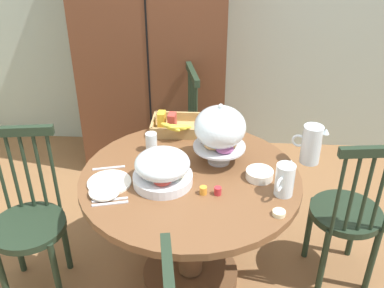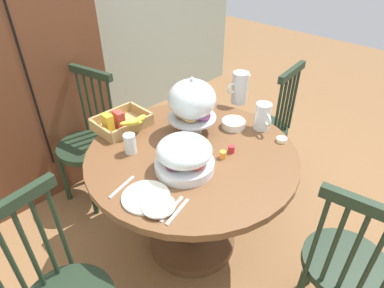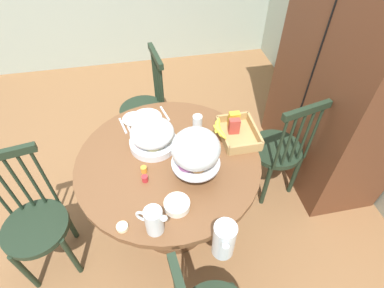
{
  "view_description": "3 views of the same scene",
  "coord_description": "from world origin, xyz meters",
  "px_view_note": "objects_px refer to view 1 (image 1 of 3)",
  "views": [
    {
      "loc": [
        0.24,
        -1.75,
        2.03
      ],
      "look_at": [
        0.11,
        0.29,
        0.84
      ],
      "focal_mm": 41.55,
      "sensor_mm": 36.0,
      "label": 1
    },
    {
      "loc": [
        -0.92,
        -0.86,
        1.79
      ],
      "look_at": [
        0.11,
        0.14,
        0.79
      ],
      "focal_mm": 30.76,
      "sensor_mm": 36.0,
      "label": 2
    },
    {
      "loc": [
        1.35,
        0.05,
        2.13
      ],
      "look_at": [
        0.11,
        0.29,
        0.84
      ],
      "focal_mm": 28.09,
      "sensor_mm": 36.0,
      "label": 3
    }
  ],
  "objects_px": {
    "windsor_chair_near_window": "(347,216)",
    "china_plate_small": "(104,191)",
    "dining_table": "(190,210)",
    "wooden_armoire": "(154,46)",
    "windsor_chair_by_cabinet": "(174,140)",
    "windsor_chair_facing_door": "(29,224)",
    "fruit_platter_covered": "(162,169)",
    "drinking_glass": "(151,142)",
    "pastry_stand_with_dome": "(220,130)",
    "china_plate_large": "(109,183)",
    "milk_pitcher": "(311,146)",
    "cereal_basket": "(175,126)",
    "orange_juice_pitcher": "(284,181)",
    "cereal_bowl": "(260,174)",
    "butter_dish": "(279,213)"
  },
  "relations": [
    {
      "from": "wooden_armoire",
      "to": "fruit_platter_covered",
      "type": "bearing_deg",
      "value": -80.57
    },
    {
      "from": "pastry_stand_with_dome",
      "to": "butter_dish",
      "type": "xyz_separation_m",
      "value": [
        0.28,
        -0.44,
        -0.19
      ]
    },
    {
      "from": "cereal_basket",
      "to": "china_plate_small",
      "type": "relative_size",
      "value": 2.11
    },
    {
      "from": "pastry_stand_with_dome",
      "to": "cereal_bowl",
      "type": "relative_size",
      "value": 2.46
    },
    {
      "from": "fruit_platter_covered",
      "to": "orange_juice_pitcher",
      "type": "xyz_separation_m",
      "value": [
        0.59,
        -0.05,
        -0.01
      ]
    },
    {
      "from": "windsor_chair_by_cabinet",
      "to": "cereal_bowl",
      "type": "height_order",
      "value": "windsor_chair_by_cabinet"
    },
    {
      "from": "china_plate_large",
      "to": "drinking_glass",
      "type": "bearing_deg",
      "value": 63.29
    },
    {
      "from": "wooden_armoire",
      "to": "pastry_stand_with_dome",
      "type": "height_order",
      "value": "wooden_armoire"
    },
    {
      "from": "drinking_glass",
      "to": "pastry_stand_with_dome",
      "type": "bearing_deg",
      "value": -13.39
    },
    {
      "from": "fruit_platter_covered",
      "to": "china_plate_small",
      "type": "height_order",
      "value": "fruit_platter_covered"
    },
    {
      "from": "pastry_stand_with_dome",
      "to": "china_plate_small",
      "type": "height_order",
      "value": "pastry_stand_with_dome"
    },
    {
      "from": "wooden_armoire",
      "to": "windsor_chair_near_window",
      "type": "relative_size",
      "value": 2.01
    },
    {
      "from": "orange_juice_pitcher",
      "to": "milk_pitcher",
      "type": "bearing_deg",
      "value": 60.44
    },
    {
      "from": "butter_dish",
      "to": "windsor_chair_near_window",
      "type": "bearing_deg",
      "value": 40.03
    },
    {
      "from": "dining_table",
      "to": "china_plate_small",
      "type": "height_order",
      "value": "china_plate_small"
    },
    {
      "from": "fruit_platter_covered",
      "to": "milk_pitcher",
      "type": "relative_size",
      "value": 1.4
    },
    {
      "from": "cereal_bowl",
      "to": "butter_dish",
      "type": "bearing_deg",
      "value": -76.7
    },
    {
      "from": "windsor_chair_near_window",
      "to": "china_plate_small",
      "type": "height_order",
      "value": "windsor_chair_near_window"
    },
    {
      "from": "fruit_platter_covered",
      "to": "milk_pitcher",
      "type": "xyz_separation_m",
      "value": [
        0.77,
        0.25,
        0.01
      ]
    },
    {
      "from": "pastry_stand_with_dome",
      "to": "cereal_bowl",
      "type": "bearing_deg",
      "value": -34.67
    },
    {
      "from": "milk_pitcher",
      "to": "cereal_basket",
      "type": "bearing_deg",
      "value": 159.16
    },
    {
      "from": "pastry_stand_with_dome",
      "to": "china_plate_large",
      "type": "xyz_separation_m",
      "value": [
        -0.55,
        -0.24,
        -0.19
      ]
    },
    {
      "from": "china_plate_large",
      "to": "butter_dish",
      "type": "height_order",
      "value": "butter_dish"
    },
    {
      "from": "windsor_chair_by_cabinet",
      "to": "cereal_basket",
      "type": "height_order",
      "value": "windsor_chair_by_cabinet"
    },
    {
      "from": "cereal_bowl",
      "to": "wooden_armoire",
      "type": "bearing_deg",
      "value": 118.09
    },
    {
      "from": "dining_table",
      "to": "pastry_stand_with_dome",
      "type": "xyz_separation_m",
      "value": [
        0.15,
        0.14,
        0.42
      ]
    },
    {
      "from": "china_plate_large",
      "to": "drinking_glass",
      "type": "relative_size",
      "value": 2.0
    },
    {
      "from": "dining_table",
      "to": "windsor_chair_by_cabinet",
      "type": "height_order",
      "value": "windsor_chair_by_cabinet"
    },
    {
      "from": "fruit_platter_covered",
      "to": "pastry_stand_with_dome",
      "type": "bearing_deg",
      "value": 38.22
    },
    {
      "from": "windsor_chair_by_cabinet",
      "to": "drinking_glass",
      "type": "xyz_separation_m",
      "value": [
        -0.06,
        -0.62,
        0.34
      ]
    },
    {
      "from": "fruit_platter_covered",
      "to": "orange_juice_pitcher",
      "type": "bearing_deg",
      "value": -5.27
    },
    {
      "from": "windsor_chair_by_cabinet",
      "to": "pastry_stand_with_dome",
      "type": "bearing_deg",
      "value": -65.77
    },
    {
      "from": "china_plate_large",
      "to": "pastry_stand_with_dome",
      "type": "bearing_deg",
      "value": 23.92
    },
    {
      "from": "orange_juice_pitcher",
      "to": "milk_pitcher",
      "type": "height_order",
      "value": "milk_pitcher"
    },
    {
      "from": "dining_table",
      "to": "orange_juice_pitcher",
      "type": "bearing_deg",
      "value": -15.83
    },
    {
      "from": "milk_pitcher",
      "to": "china_plate_large",
      "type": "height_order",
      "value": "milk_pitcher"
    },
    {
      "from": "dining_table",
      "to": "pastry_stand_with_dome",
      "type": "distance_m",
      "value": 0.47
    },
    {
      "from": "windsor_chair_near_window",
      "to": "drinking_glass",
      "type": "xyz_separation_m",
      "value": [
        -1.1,
        0.15,
        0.34
      ]
    },
    {
      "from": "wooden_armoire",
      "to": "windsor_chair_by_cabinet",
      "type": "height_order",
      "value": "wooden_armoire"
    },
    {
      "from": "windsor_chair_by_cabinet",
      "to": "china_plate_large",
      "type": "distance_m",
      "value": 1.02
    },
    {
      "from": "windsor_chair_near_window",
      "to": "drinking_glass",
      "type": "relative_size",
      "value": 8.86
    },
    {
      "from": "pastry_stand_with_dome",
      "to": "china_plate_small",
      "type": "bearing_deg",
      "value": -148.81
    },
    {
      "from": "wooden_armoire",
      "to": "china_plate_small",
      "type": "distance_m",
      "value": 1.56
    },
    {
      "from": "dining_table",
      "to": "china_plate_large",
      "type": "distance_m",
      "value": 0.47
    },
    {
      "from": "windsor_chair_near_window",
      "to": "milk_pitcher",
      "type": "relative_size",
      "value": 4.55
    },
    {
      "from": "windsor_chair_facing_door",
      "to": "fruit_platter_covered",
      "type": "distance_m",
      "value": 0.82
    },
    {
      "from": "orange_juice_pitcher",
      "to": "china_plate_large",
      "type": "distance_m",
      "value": 0.86
    },
    {
      "from": "dining_table",
      "to": "windsor_chair_near_window",
      "type": "relative_size",
      "value": 1.17
    },
    {
      "from": "windsor_chair_by_cabinet",
      "to": "fruit_platter_covered",
      "type": "bearing_deg",
      "value": -87.37
    },
    {
      "from": "pastry_stand_with_dome",
      "to": "butter_dish",
      "type": "relative_size",
      "value": 5.73
    }
  ]
}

